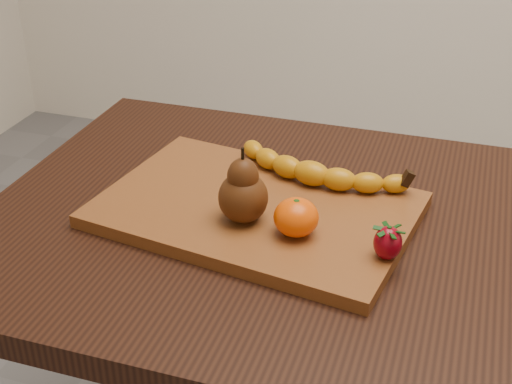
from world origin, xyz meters
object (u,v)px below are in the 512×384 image
(table, at_px, (317,278))
(cutting_board, at_px, (256,210))
(pear, at_px, (243,185))
(mandarin, at_px, (296,217))

(table, xyz_separation_m, cutting_board, (-0.10, -0.01, 0.11))
(cutting_board, relative_size, pear, 4.08)
(cutting_board, bearing_deg, table, 12.08)
(table, height_order, pear, pear)
(table, relative_size, cutting_board, 2.22)
(table, bearing_deg, mandarin, -106.58)
(table, relative_size, pear, 9.08)
(table, height_order, cutting_board, cutting_board)
(cutting_board, height_order, mandarin, mandarin)
(pear, bearing_deg, table, 27.36)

